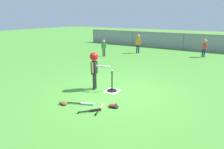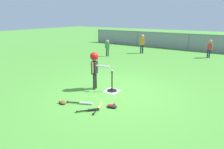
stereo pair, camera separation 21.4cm
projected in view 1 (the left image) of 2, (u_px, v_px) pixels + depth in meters
ground_plane at (118, 93)px, 5.85m from camera, size 60.00×60.00×0.00m
home_plate at (112, 91)px, 5.99m from camera, size 0.44×0.44×0.01m
batting_tee at (112, 88)px, 5.96m from camera, size 0.32×0.32×0.65m
baseball_on_tee at (112, 70)px, 5.78m from camera, size 0.07×0.07×0.07m
batter_child at (94, 63)px, 5.90m from camera, size 0.64×0.34×1.22m
fielder_deep_left at (205, 46)px, 10.81m from camera, size 0.30×0.20×1.03m
fielder_deep_right at (138, 41)px, 11.98m from camera, size 0.34×0.24×1.19m
fielder_near_left at (104, 46)px, 11.01m from camera, size 0.24×0.21×0.98m
spare_bat_silver at (84, 104)px, 5.05m from camera, size 0.68×0.34×0.06m
spare_bat_wood at (101, 107)px, 4.84m from camera, size 0.22×0.60×0.06m
spare_bat_black at (93, 110)px, 4.69m from camera, size 0.44×0.46×0.06m
glove_by_plate at (115, 106)px, 4.89m from camera, size 0.22×0.18×0.07m
glove_near_bats at (113, 106)px, 4.92m from camera, size 0.26×0.23×0.07m
glove_tossed_aside at (64, 103)px, 5.06m from camera, size 0.26×0.23×0.07m
outfield_fence at (183, 41)px, 13.36m from camera, size 16.06×0.06×1.15m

